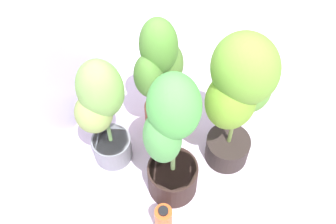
% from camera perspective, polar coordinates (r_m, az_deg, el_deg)
% --- Properties ---
extents(ground_plane, '(8.00, 8.00, 0.00)m').
position_cam_1_polar(ground_plane, '(2.44, 3.58, -10.50)').
color(ground_plane, silver).
rests_on(ground_plane, ground).
extents(mylar_back_wall, '(3.20, 0.01, 2.00)m').
position_cam_1_polar(mylar_back_wall, '(1.96, -18.91, 13.14)').
color(mylar_back_wall, silver).
rests_on(mylar_back_wall, ground).
extents(potted_plant_back_right, '(0.36, 0.27, 0.88)m').
position_cam_1_polar(potted_plant_back_right, '(2.25, -1.06, 5.16)').
color(potted_plant_back_right, '#975033').
rests_on(potted_plant_back_right, ground).
extents(potted_plant_back_center, '(0.29, 0.26, 0.81)m').
position_cam_1_polar(potted_plant_back_center, '(2.18, -8.93, 0.07)').
color(potted_plant_back_center, slate).
rests_on(potted_plant_back_center, ground).
extents(potted_plant_center, '(0.38, 0.35, 0.94)m').
position_cam_1_polar(potted_plant_center, '(2.00, 0.41, -4.01)').
color(potted_plant_center, black).
rests_on(potted_plant_center, ground).
extents(potted_plant_front_right, '(0.41, 0.36, 0.98)m').
position_cam_1_polar(potted_plant_front_right, '(2.07, 9.64, 2.49)').
color(potted_plant_front_right, '#2B221F').
rests_on(potted_plant_front_right, ground).
extents(nutrient_bottle, '(0.09, 0.09, 0.23)m').
position_cam_1_polar(nutrient_bottle, '(2.25, -0.61, -14.38)').
color(nutrient_bottle, '#C85323').
rests_on(nutrient_bottle, ground).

